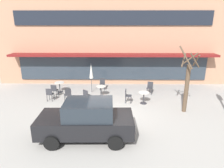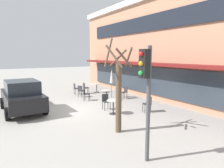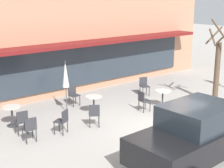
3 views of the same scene
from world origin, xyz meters
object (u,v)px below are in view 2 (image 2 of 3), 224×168
object	(u,v)px
cafe_table_by_tree	(113,105)
parked_sedan	(22,96)
cafe_chair_5	(106,100)
street_tree	(118,91)
cafe_chair_2	(76,88)
patio_umbrella_green_folded	(112,76)
cafe_chair_6	(86,93)
cafe_table_streetside	(97,86)
cafe_table_near_wall	(106,94)
traffic_light_pole	(146,85)
cafe_chair_0	(85,87)
cafe_chair_1	(125,91)
cafe_chair_4	(148,103)
cafe_chair_3	(81,90)

from	to	relation	value
cafe_table_by_tree	parked_sedan	bearing A→B (deg)	-127.74
cafe_chair_5	street_tree	size ratio (longest dim) A/B	0.23
cafe_chair_2	parked_sedan	world-z (taller)	parked_sedan
parked_sedan	street_tree	xyz separation A→B (m)	(5.35, 2.86, 0.82)
patio_umbrella_green_folded	cafe_chair_6	xyz separation A→B (m)	(-0.10, -2.05, -1.10)
parked_sedan	cafe_table_streetside	bearing A→B (deg)	114.95
cafe_chair_6	street_tree	size ratio (longest dim) A/B	0.23
cafe_table_near_wall	cafe_chair_2	world-z (taller)	cafe_chair_2
cafe_chair_6	traffic_light_pole	xyz separation A→B (m)	(8.25, -1.87, 1.77)
cafe_table_by_tree	parked_sedan	distance (m)	5.11
cafe_table_by_tree	cafe_chair_0	bearing A→B (deg)	169.49
cafe_chair_0	cafe_chair_1	bearing A→B (deg)	26.52
patio_umbrella_green_folded	cafe_chair_4	size ratio (longest dim) A/B	2.47
cafe_table_by_tree	cafe_chair_3	xyz separation A→B (m)	(-4.95, 0.26, 0.01)
cafe_chair_2	street_tree	size ratio (longest dim) A/B	0.23
cafe_chair_1	parked_sedan	distance (m)	6.80
cafe_table_near_wall	traffic_light_pole	world-z (taller)	traffic_light_pole
cafe_table_streetside	cafe_chair_0	distance (m)	1.01
traffic_light_pole	cafe_chair_1	bearing A→B (deg)	148.39
cafe_chair_1	cafe_chair_5	distance (m)	3.15
traffic_light_pole	cafe_chair_4	bearing A→B (deg)	136.78
cafe_table_streetside	cafe_table_by_tree	size ratio (longest dim) A/B	1.00
cafe_chair_2	traffic_light_pole	xyz separation A→B (m)	(10.73, -2.13, 1.77)
cafe_chair_0	cafe_chair_6	size ratio (longest dim) A/B	1.00
cafe_table_near_wall	cafe_chair_3	world-z (taller)	cafe_chair_3
cafe_chair_2	parked_sedan	distance (m)	5.34
cafe_chair_2	cafe_chair_4	xyz separation A→B (m)	(6.87, 1.50, 0.00)
patio_umbrella_green_folded	cafe_chair_2	xyz separation A→B (m)	(-2.58, -1.79, -1.10)
cafe_table_near_wall	traffic_light_pole	xyz separation A→B (m)	(7.40, -3.03, 1.78)
cafe_chair_2	cafe_chair_0	bearing A→B (deg)	84.05
patio_umbrella_green_folded	cafe_table_streetside	bearing A→B (deg)	179.91
cafe_chair_1	traffic_light_pole	world-z (taller)	traffic_light_pole
cafe_chair_5	cafe_chair_6	distance (m)	2.63
cafe_table_near_wall	cafe_table_streetside	bearing A→B (deg)	164.16
patio_umbrella_green_folded	street_tree	distance (m)	6.69
cafe_chair_4	cafe_chair_1	bearing A→B (deg)	165.43
cafe_chair_6	traffic_light_pole	bearing A→B (deg)	-12.79
cafe_chair_2	cafe_chair_4	size ratio (longest dim) A/B	1.00
cafe_table_by_tree	cafe_chair_4	bearing A→B (deg)	69.08
cafe_chair_4	cafe_table_by_tree	bearing A→B (deg)	-110.92
cafe_chair_3	traffic_light_pole	bearing A→B (deg)	-12.15
cafe_chair_4	cafe_chair_5	bearing A→B (deg)	-136.09
patio_umbrella_green_folded	parked_sedan	distance (m)	6.22
parked_sedan	street_tree	world-z (taller)	street_tree
cafe_chair_2	traffic_light_pole	bearing A→B (deg)	-11.25
cafe_table_by_tree	traffic_light_pole	xyz separation A→B (m)	(4.57, -1.79, 1.78)
cafe_chair_1	street_tree	size ratio (longest dim) A/B	0.23
parked_sedan	cafe_chair_1	bearing A→B (deg)	87.51
cafe_chair_3	traffic_light_pole	xyz separation A→B (m)	(9.52, -2.05, 1.77)
cafe_chair_3	cafe_chair_6	world-z (taller)	same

